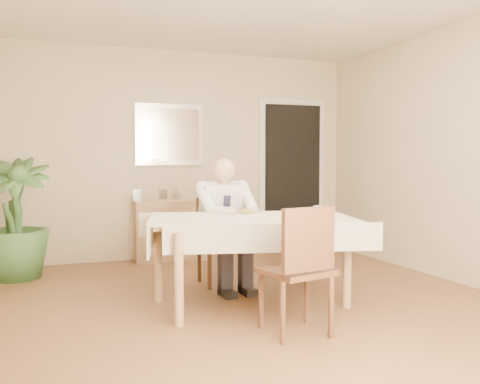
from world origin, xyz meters
name	(u,v)px	position (x,y,z in m)	size (l,w,h in m)	color
room	(255,152)	(0.00, 0.00, 1.30)	(5.00, 5.02, 2.60)	brown
doorway	(292,177)	(1.55, 2.46, 1.00)	(0.96, 0.07, 2.10)	silver
mirror	(170,135)	(-0.14, 2.47, 1.55)	(0.86, 0.04, 0.76)	silver
dining_table	(251,227)	(0.00, 0.09, 0.67)	(1.95, 1.42, 0.75)	#9B7956
chair_far	(219,235)	(0.00, 0.97, 0.48)	(0.45, 0.45, 0.85)	#3D2115
chair_near	(301,263)	(0.02, -0.80, 0.52)	(0.52, 0.52, 0.92)	#3D2115
seated_man	(228,217)	(0.00, 0.68, 0.69)	(0.48, 0.72, 1.24)	white
plate	(247,214)	(0.04, 0.27, 0.76)	(0.26, 0.26, 0.02)	white
food	(247,211)	(0.04, 0.27, 0.78)	(0.14, 0.14, 0.06)	olive
knife	(254,212)	(0.08, 0.21, 0.78)	(0.01, 0.01, 0.13)	silver
fork	(245,213)	(0.00, 0.21, 0.78)	(0.01, 0.01, 0.13)	silver
coffee_mug	(320,211)	(0.56, -0.09, 0.80)	(0.12, 0.12, 0.09)	white
sideboard	(173,230)	(-0.14, 2.32, 0.37)	(0.93, 0.31, 0.74)	#9B7956
photo_frame_left	(137,195)	(-0.57, 2.36, 0.81)	(0.10, 0.02, 0.14)	silver
photo_frame_center	(163,195)	(-0.27, 2.33, 0.81)	(0.10, 0.02, 0.14)	silver
photo_frame_right	(179,194)	(-0.06, 2.36, 0.81)	(0.10, 0.02, 0.14)	silver
potted_palm	(15,218)	(-1.92, 1.87, 0.63)	(0.71, 0.71, 1.26)	#2C4E23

